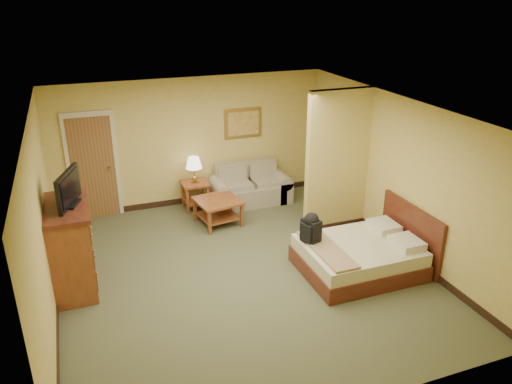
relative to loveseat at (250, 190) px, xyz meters
name	(u,v)px	position (x,y,z in m)	size (l,w,h in m)	color
floor	(241,272)	(-1.08, -2.57, -0.27)	(6.00, 6.00, 0.00)	#4E5135
ceiling	(239,111)	(-1.08, -2.57, 2.33)	(6.00, 6.00, 0.00)	white
back_wall	(192,142)	(-1.08, 0.43, 1.03)	(5.50, 0.02, 2.60)	#D2B959
left_wall	(42,226)	(-3.83, -2.57, 1.03)	(0.02, 6.00, 2.60)	#D2B959
right_wall	(396,174)	(1.67, -2.57, 1.03)	(0.02, 6.00, 2.60)	#D2B959
partition	(337,162)	(1.07, -1.65, 1.03)	(1.20, 0.15, 2.60)	#D2B959
door	(93,167)	(-3.03, 0.39, 0.77)	(0.94, 0.16, 2.10)	beige
baseboard	(195,199)	(-1.08, 0.42, -0.21)	(5.50, 0.02, 0.12)	black
loveseat	(250,190)	(0.00, 0.00, 0.00)	(1.63, 0.76, 0.82)	gray
side_table	(195,191)	(-1.15, 0.08, 0.11)	(0.52, 0.52, 0.57)	brown
table_lamp	(194,163)	(-1.15, 0.08, 0.70)	(0.32, 0.32, 0.53)	olive
coffee_table	(218,207)	(-0.92, -0.76, 0.09)	(0.89, 0.89, 0.50)	brown
wall_picture	(243,123)	(0.00, 0.40, 1.33)	(0.80, 0.04, 0.62)	#B78E3F
dresser	(70,247)	(-3.55, -2.09, 0.41)	(0.66, 1.26, 1.34)	brown
tv	(68,190)	(-3.45, -2.09, 1.31)	(0.33, 0.79, 0.50)	black
bed	(362,255)	(0.75, -3.17, 0.00)	(1.88, 1.51, 0.98)	#4D1C12
backpack	(311,227)	(-0.01, -2.84, 0.48)	(0.27, 0.34, 0.50)	black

